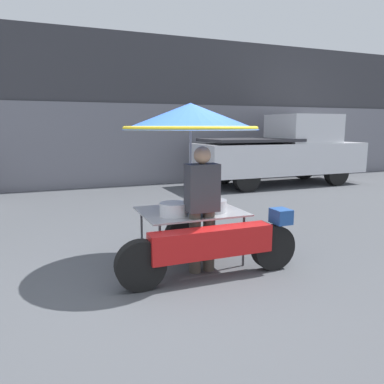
# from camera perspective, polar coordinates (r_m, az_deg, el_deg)

# --- Properties ---
(ground_plane) EXTENTS (36.00, 36.00, 0.00)m
(ground_plane) POSITION_cam_1_polar(r_m,az_deg,el_deg) (4.36, -3.51, -13.44)
(ground_plane) COLOR #4C4F54
(shopfront_building) EXTENTS (28.00, 2.06, 4.38)m
(shopfront_building) POSITION_cam_1_polar(r_m,az_deg,el_deg) (12.05, -16.10, 11.67)
(shopfront_building) COLOR #38383D
(shopfront_building) RESTS_ON ground
(vendor_motorcycle_cart) EXTENTS (2.20, 1.69, 2.01)m
(vendor_motorcycle_cart) POSITION_cam_1_polar(r_m,az_deg,el_deg) (4.61, 0.29, 7.24)
(vendor_motorcycle_cart) COLOR black
(vendor_motorcycle_cart) RESTS_ON ground
(vendor_person) EXTENTS (0.38, 0.22, 1.51)m
(vendor_person) POSITION_cam_1_polar(r_m,az_deg,el_deg) (4.40, 1.55, -1.77)
(vendor_person) COLOR #4C473D
(vendor_person) RESTS_ON ground
(pickup_truck) EXTENTS (5.09, 1.78, 2.09)m
(pickup_truck) POSITION_cam_1_polar(r_m,az_deg,el_deg) (11.61, 13.72, 5.98)
(pickup_truck) COLOR black
(pickup_truck) RESTS_ON ground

